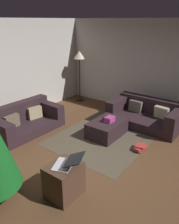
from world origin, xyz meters
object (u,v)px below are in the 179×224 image
(gift_box, at_px, (110,119))
(tv_remote, at_px, (105,119))
(couch_left, at_px, (25,120))
(corner_lamp, at_px, (79,59))
(side_table, at_px, (64,180))
(ottoman, at_px, (107,128))
(book_stack, at_px, (140,148))
(couch_right, at_px, (146,115))
(laptop, at_px, (67,163))

(gift_box, bearing_deg, tv_remote, 70.91)
(couch_left, distance_m, gift_box, 2.07)
(couch_left, distance_m, corner_lamp, 2.81)
(couch_left, bearing_deg, side_table, 66.44)
(couch_left, xyz_separation_m, ottoman, (0.99, -1.75, -0.08))
(book_stack, bearing_deg, side_table, 168.38)
(tv_remote, distance_m, book_stack, 1.10)
(tv_remote, distance_m, corner_lamp, 2.70)
(ottoman, relative_size, book_stack, 2.90)
(couch_right, xyz_separation_m, tv_remote, (-1.08, 0.57, 0.12))
(ottoman, relative_size, corner_lamp, 0.56)
(gift_box, bearing_deg, book_stack, -100.06)
(couch_left, distance_m, book_stack, 2.82)
(side_table, bearing_deg, gift_box, 13.11)
(couch_left, bearing_deg, corner_lamp, -170.93)
(gift_box, distance_m, laptop, 2.12)
(couch_left, relative_size, tv_remote, 10.66)
(couch_right, distance_m, corner_lamp, 2.84)
(side_table, relative_size, laptop, 1.02)
(corner_lamp, bearing_deg, laptop, -143.16)
(couch_right, bearing_deg, corner_lamp, -8.42)
(book_stack, distance_m, corner_lamp, 3.73)
(gift_box, bearing_deg, ottoman, 97.34)
(tv_remote, relative_size, corner_lamp, 0.10)
(ottoman, bearing_deg, couch_right, -22.68)
(ottoman, height_order, side_table, side_table)
(side_table, bearing_deg, couch_left, 64.97)
(ottoman, height_order, tv_remote, tv_remote)
(couch_right, distance_m, side_table, 3.21)
(couch_left, bearing_deg, laptop, 67.55)
(side_table, bearing_deg, laptop, -66.98)
(book_stack, bearing_deg, gift_box, 79.94)
(laptop, distance_m, corner_lamp, 4.57)
(book_stack, height_order, corner_lamp, corner_lamp)
(couch_right, distance_m, tv_remote, 1.23)
(couch_right, distance_m, laptop, 3.20)
(couch_left, height_order, couch_right, couch_left)
(couch_left, relative_size, corner_lamp, 1.04)
(couch_right, relative_size, side_table, 3.37)
(tv_remote, bearing_deg, side_table, -143.06)
(couch_right, relative_size, ottoman, 1.95)
(ottoman, distance_m, tv_remote, 0.22)
(side_table, distance_m, book_stack, 1.97)
(gift_box, xyz_separation_m, side_table, (-2.07, -0.48, -0.16))
(couch_left, relative_size, couch_right, 0.94)
(book_stack, bearing_deg, couch_left, 107.44)
(ottoman, xyz_separation_m, book_stack, (-0.15, -0.94, -0.12))
(laptop, bearing_deg, side_table, 113.02)
(laptop, bearing_deg, corner_lamp, 36.84)
(book_stack, relative_size, corner_lamp, 0.19)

